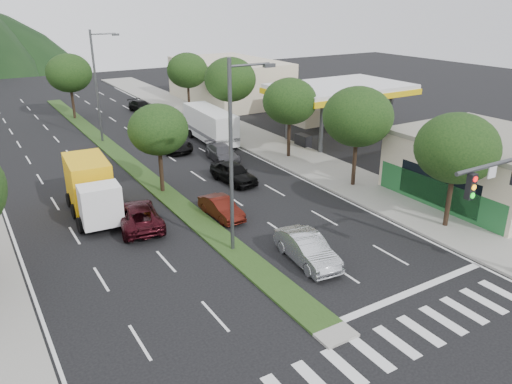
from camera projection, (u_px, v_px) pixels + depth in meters
ground at (328, 330)px, 20.24m from camera, size 160.00×160.00×0.00m
sidewalk_right at (262, 142)px, 46.14m from camera, size 5.00×90.00×0.15m
median at (119, 155)px, 42.45m from camera, size 1.60×56.00×0.12m
crosswalk at (362, 358)px, 18.65m from camera, size 19.00×2.20×0.01m
storefront_right at (484, 169)px, 33.02m from camera, size 9.00×10.00×4.00m
gas_canopy at (340, 91)px, 45.25m from camera, size 12.20×8.20×5.25m
bldg_right_far at (229, 81)px, 63.71m from camera, size 10.00×16.00×5.20m
tree_r_a at (457, 148)px, 27.49m from camera, size 4.60×4.60×6.63m
tree_r_b at (358, 117)px, 33.76m from camera, size 4.80×4.80×6.94m
tree_r_c at (290, 101)px, 40.22m from camera, size 4.40×4.40×6.48m
tree_r_d at (230, 80)px, 48.00m from camera, size 5.00×5.00×7.17m
tree_r_e at (187, 70)px, 56.05m from camera, size 4.60×4.60×6.71m
tree_med_near at (158, 130)px, 32.91m from camera, size 4.00×4.00×6.02m
tree_med_far at (69, 73)px, 53.35m from camera, size 4.80×4.80×6.94m
streetlight_near at (235, 149)px, 24.65m from camera, size 2.60×0.25×10.00m
streetlight_mid at (98, 81)px, 44.50m from camera, size 2.60×0.25×10.00m
sedan_silver at (307, 249)px, 25.18m from camera, size 1.99×4.61×1.47m
suv_maroon at (137, 215)px, 29.12m from camera, size 3.01×5.36×1.41m
car_queue_a at (234, 173)px, 36.07m from camera, size 2.14×4.50×1.49m
car_queue_b at (222, 153)px, 40.92m from camera, size 2.33×4.66×1.30m
car_queue_c at (221, 208)px, 30.38m from camera, size 1.47×3.81×1.24m
car_queue_d at (172, 142)px, 43.73m from camera, size 2.38×5.11×1.42m
car_queue_e at (143, 128)px, 48.90m from camera, size 1.74×3.90×1.30m
car_queue_f at (142, 106)px, 58.31m from camera, size 2.27×4.66×1.30m
box_truck at (91, 189)px, 30.65m from camera, size 3.03×6.87×3.31m
motorhome at (210, 125)px, 45.87m from camera, size 2.99×8.14×3.07m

